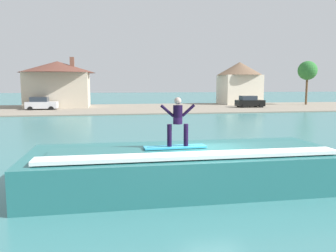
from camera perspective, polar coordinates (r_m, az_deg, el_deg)
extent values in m
plane|color=#397577|center=(12.26, 6.21, -10.22)|extent=(260.00, 260.00, 0.00)
cube|color=#276B6B|center=(12.25, 2.77, -7.07)|extent=(10.84, 4.17, 1.29)
cube|color=#276B6B|center=(11.59, 3.35, -4.27)|extent=(9.21, 1.88, 0.14)
cube|color=white|center=(10.79, 4.37, -4.96)|extent=(9.75, 0.75, 0.12)
cube|color=#33A5CC|center=(11.72, 1.18, -3.53)|extent=(2.17, 0.61, 0.06)
cube|color=black|center=(11.71, 1.18, -3.41)|extent=(1.98, 0.13, 0.01)
cylinder|color=black|center=(11.59, 0.24, -1.57)|extent=(0.16, 0.16, 0.77)
cylinder|color=black|center=(11.70, 3.03, -1.50)|extent=(0.16, 0.16, 0.77)
cylinder|color=black|center=(11.56, 1.65, 1.92)|extent=(0.32, 0.32, 0.64)
sphere|color=tan|center=(11.52, 1.66, 4.25)|extent=(0.24, 0.24, 0.24)
cylinder|color=black|center=(11.48, -0.13, 2.58)|extent=(0.48, 0.10, 0.44)
cylinder|color=black|center=(11.62, 3.42, 2.62)|extent=(0.48, 0.10, 0.44)
cube|color=gray|center=(49.53, -6.09, 2.96)|extent=(120.00, 19.30, 0.15)
cube|color=silver|center=(49.17, -20.41, 3.33)|extent=(4.08, 1.94, 0.90)
cube|color=#262D38|center=(49.19, -20.80, 4.22)|extent=(2.25, 1.74, 0.64)
cylinder|color=black|center=(49.98, -18.68, 2.94)|extent=(0.64, 0.22, 0.64)
cylinder|color=black|center=(47.97, -19.05, 2.77)|extent=(0.64, 0.22, 0.64)
cylinder|color=black|center=(50.46, -21.66, 2.85)|extent=(0.64, 0.22, 0.64)
cylinder|color=black|center=(48.47, -22.15, 2.67)|extent=(0.64, 0.22, 0.64)
cube|color=black|center=(52.12, 13.59, 3.77)|extent=(4.06, 1.93, 0.90)
cube|color=#262D38|center=(51.97, 13.30, 4.62)|extent=(2.23, 1.73, 0.64)
cylinder|color=black|center=(53.61, 14.44, 3.35)|extent=(0.64, 0.22, 0.64)
cylinder|color=black|center=(51.77, 15.36, 3.19)|extent=(0.64, 0.22, 0.64)
cylinder|color=black|center=(52.58, 11.81, 3.35)|extent=(0.64, 0.22, 0.64)
cylinder|color=black|center=(50.71, 12.66, 3.20)|extent=(0.64, 0.22, 0.64)
cube|color=beige|center=(53.40, -17.95, 5.69)|extent=(8.93, 6.60, 5.25)
cone|color=brown|center=(53.45, -18.10, 9.41)|extent=(11.08, 11.08, 1.68)
cube|color=brown|center=(52.23, -15.81, 10.10)|extent=(0.60, 0.60, 1.80)
cube|color=beige|center=(60.65, 11.86, 5.95)|extent=(6.33, 6.03, 5.11)
cone|color=brown|center=(60.70, 11.95, 9.42)|extent=(7.85, 7.85, 2.24)
cylinder|color=brown|center=(61.64, 22.24, 5.48)|extent=(0.35, 0.35, 4.88)
sphere|color=#2B6D2E|center=(61.66, 22.39, 8.62)|extent=(3.13, 3.13, 3.13)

